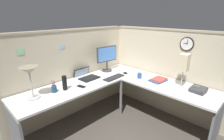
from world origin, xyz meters
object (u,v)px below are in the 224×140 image
(laptop, at_px, (86,76))
(wall_clock, at_px, (187,44))
(pen_cup, at_px, (54,89))
(desk_lamp_paper, at_px, (184,64))
(coffee_mug, at_px, (139,76))
(keyboard, at_px, (114,78))
(desk_lamp_dome, at_px, (29,73))
(thermos_flask, at_px, (65,83))
(office_phone, at_px, (199,90))
(monitor, at_px, (107,57))
(computer_mouse, at_px, (125,73))
(book_stack, at_px, (158,80))
(cell_phone, at_px, (81,86))

(laptop, xyz_separation_m, wall_clock, (1.06, -1.30, 0.61))
(laptop, relative_size, pen_cup, 2.22)
(desk_lamp_paper, relative_size, coffee_mug, 5.52)
(desk_lamp_paper, bearing_deg, keyboard, 114.02)
(keyboard, distance_m, pen_cup, 1.05)
(desk_lamp_dome, relative_size, wall_clock, 2.02)
(laptop, xyz_separation_m, coffee_mug, (0.64, -0.72, 0.02))
(pen_cup, height_order, thermos_flask, thermos_flask)
(office_phone, relative_size, desk_lamp_paper, 0.42)
(thermos_flask, distance_m, office_phone, 1.97)
(monitor, bearing_deg, laptop, 178.44)
(laptop, distance_m, desk_lamp_paper, 1.65)
(monitor, distance_m, keyboard, 0.51)
(laptop, bearing_deg, pen_cup, -166.82)
(desk_lamp_paper, bearing_deg, coffee_mug, 101.01)
(laptop, relative_size, keyboard, 0.93)
(desk_lamp_dome, xyz_separation_m, thermos_flask, (0.44, -0.06, -0.25))
(desk_lamp_dome, relative_size, pen_cup, 2.47)
(computer_mouse, bearing_deg, desk_lamp_dome, 171.25)
(laptop, distance_m, desk_lamp_dome, 1.05)
(keyboard, relative_size, office_phone, 1.95)
(thermos_flask, distance_m, wall_clock, 2.02)
(keyboard, distance_m, book_stack, 0.77)
(computer_mouse, bearing_deg, cell_phone, 173.85)
(thermos_flask, bearing_deg, laptop, 20.34)
(pen_cup, bearing_deg, desk_lamp_paper, -40.22)
(pen_cup, bearing_deg, keyboard, -12.68)
(keyboard, height_order, pen_cup, pen_cup)
(monitor, xyz_separation_m, pen_cup, (-1.21, -0.15, -0.24))
(thermos_flask, bearing_deg, monitor, 9.97)
(wall_clock, bearing_deg, pen_cup, 146.99)
(thermos_flask, height_order, desk_lamp_paper, desk_lamp_paper)
(wall_clock, bearing_deg, cell_phone, 143.37)
(keyboard, bearing_deg, computer_mouse, -1.94)
(computer_mouse, height_order, wall_clock, wall_clock)
(thermos_flask, bearing_deg, book_stack, -32.50)
(book_stack, distance_m, wall_clock, 0.74)
(laptop, xyz_separation_m, thermos_flask, (-0.54, -0.20, 0.09))
(laptop, distance_m, keyboard, 0.51)
(computer_mouse, height_order, desk_lamp_dome, desk_lamp_dome)
(pen_cup, xyz_separation_m, thermos_flask, (0.15, -0.04, 0.06))
(wall_clock, bearing_deg, office_phone, -128.52)
(pen_cup, xyz_separation_m, office_phone, (1.47, -1.51, -0.02))
(keyboard, height_order, wall_clock, wall_clock)
(pen_cup, distance_m, book_stack, 1.69)
(wall_clock, bearing_deg, desk_lamp_paper, -160.23)
(thermos_flask, bearing_deg, wall_clock, -34.57)
(laptop, height_order, keyboard, laptop)
(laptop, bearing_deg, keyboard, -50.23)
(thermos_flask, height_order, office_phone, thermos_flask)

